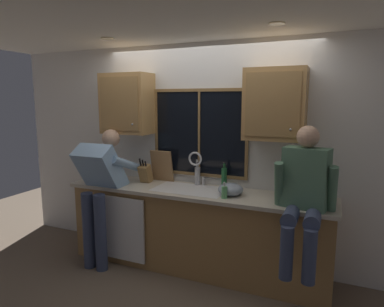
{
  "coord_description": "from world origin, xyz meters",
  "views": [
    {
      "loc": [
        1.37,
        -3.6,
        1.9
      ],
      "look_at": [
        -0.04,
        -0.3,
        1.33
      ],
      "focal_mm": 31.1,
      "sensor_mm": 36.0,
      "label": 1
    }
  ],
  "objects_px": {
    "knife_block": "(145,174)",
    "cutting_board": "(162,166)",
    "person_sitting_on_counter": "(304,191)",
    "soap_dispenser": "(224,192)",
    "mixing_bowl": "(231,189)",
    "bottle_green_glass": "(197,175)",
    "person_standing": "(101,184)",
    "bottle_tall_clear": "(224,178)"
  },
  "relations": [
    {
      "from": "cutting_board",
      "to": "soap_dispenser",
      "type": "height_order",
      "value": "cutting_board"
    },
    {
      "from": "person_standing",
      "to": "cutting_board",
      "type": "distance_m",
      "value": 0.75
    },
    {
      "from": "person_sitting_on_counter",
      "to": "soap_dispenser",
      "type": "bearing_deg",
      "value": 173.34
    },
    {
      "from": "knife_block",
      "to": "cutting_board",
      "type": "relative_size",
      "value": 0.83
    },
    {
      "from": "person_standing",
      "to": "soap_dispenser",
      "type": "distance_m",
      "value": 1.44
    },
    {
      "from": "person_standing",
      "to": "soap_dispenser",
      "type": "height_order",
      "value": "person_standing"
    },
    {
      "from": "person_sitting_on_counter",
      "to": "mixing_bowl",
      "type": "xyz_separation_m",
      "value": [
        -0.75,
        0.23,
        -0.12
      ]
    },
    {
      "from": "person_standing",
      "to": "bottle_green_glass",
      "type": "bearing_deg",
      "value": 28.83
    },
    {
      "from": "soap_dispenser",
      "to": "bottle_green_glass",
      "type": "bearing_deg",
      "value": 138.73
    },
    {
      "from": "knife_block",
      "to": "soap_dispenser",
      "type": "height_order",
      "value": "knife_block"
    },
    {
      "from": "person_sitting_on_counter",
      "to": "mixing_bowl",
      "type": "height_order",
      "value": "person_sitting_on_counter"
    },
    {
      "from": "soap_dispenser",
      "to": "bottle_green_glass",
      "type": "height_order",
      "value": "bottle_green_glass"
    },
    {
      "from": "bottle_green_glass",
      "to": "bottle_tall_clear",
      "type": "height_order",
      "value": "bottle_tall_clear"
    },
    {
      "from": "cutting_board",
      "to": "soap_dispenser",
      "type": "xyz_separation_m",
      "value": [
        0.92,
        -0.39,
        -0.12
      ]
    },
    {
      "from": "person_standing",
      "to": "cutting_board",
      "type": "bearing_deg",
      "value": 45.78
    },
    {
      "from": "person_standing",
      "to": "mixing_bowl",
      "type": "xyz_separation_m",
      "value": [
        1.46,
        0.28,
        0.02
      ]
    },
    {
      "from": "person_standing",
      "to": "person_sitting_on_counter",
      "type": "height_order",
      "value": "person_sitting_on_counter"
    },
    {
      "from": "person_standing",
      "to": "cutting_board",
      "type": "height_order",
      "value": "person_standing"
    },
    {
      "from": "person_sitting_on_counter",
      "to": "knife_block",
      "type": "distance_m",
      "value": 1.88
    },
    {
      "from": "mixing_bowl",
      "to": "bottle_tall_clear",
      "type": "relative_size",
      "value": 0.89
    },
    {
      "from": "person_standing",
      "to": "mixing_bowl",
      "type": "bearing_deg",
      "value": 10.76
    },
    {
      "from": "soap_dispenser",
      "to": "bottle_green_glass",
      "type": "distance_m",
      "value": 0.61
    },
    {
      "from": "person_sitting_on_counter",
      "to": "mixing_bowl",
      "type": "distance_m",
      "value": 0.79
    },
    {
      "from": "person_standing",
      "to": "knife_block",
      "type": "distance_m",
      "value": 0.54
    },
    {
      "from": "cutting_board",
      "to": "mixing_bowl",
      "type": "distance_m",
      "value": 0.98
    },
    {
      "from": "person_sitting_on_counter",
      "to": "knife_block",
      "type": "xyz_separation_m",
      "value": [
        -1.85,
        0.35,
        -0.08
      ]
    },
    {
      "from": "person_standing",
      "to": "cutting_board",
      "type": "xyz_separation_m",
      "value": [
        0.51,
        0.53,
        0.15
      ]
    },
    {
      "from": "person_standing",
      "to": "mixing_bowl",
      "type": "height_order",
      "value": "person_standing"
    },
    {
      "from": "person_sitting_on_counter",
      "to": "soap_dispenser",
      "type": "relative_size",
      "value": 7.32
    },
    {
      "from": "knife_block",
      "to": "bottle_green_glass",
      "type": "relative_size",
      "value": 1.19
    },
    {
      "from": "soap_dispenser",
      "to": "knife_block",
      "type": "bearing_deg",
      "value": 166.33
    },
    {
      "from": "person_sitting_on_counter",
      "to": "soap_dispenser",
      "type": "height_order",
      "value": "person_sitting_on_counter"
    },
    {
      "from": "person_standing",
      "to": "knife_block",
      "type": "bearing_deg",
      "value": 48.35
    },
    {
      "from": "knife_block",
      "to": "bottle_green_glass",
      "type": "distance_m",
      "value": 0.64
    },
    {
      "from": "person_sitting_on_counter",
      "to": "soap_dispenser",
      "type": "xyz_separation_m",
      "value": [
        -0.77,
        0.09,
        -0.12
      ]
    },
    {
      "from": "soap_dispenser",
      "to": "mixing_bowl",
      "type": "bearing_deg",
      "value": 80.54
    },
    {
      "from": "bottle_tall_clear",
      "to": "soap_dispenser",
      "type": "bearing_deg",
      "value": -71.83
    },
    {
      "from": "knife_block",
      "to": "cutting_board",
      "type": "height_order",
      "value": "cutting_board"
    },
    {
      "from": "mixing_bowl",
      "to": "bottle_tall_clear",
      "type": "xyz_separation_m",
      "value": [
        -0.15,
        0.24,
        0.06
      ]
    },
    {
      "from": "person_standing",
      "to": "bottle_tall_clear",
      "type": "relative_size",
      "value": 5.27
    },
    {
      "from": "mixing_bowl",
      "to": "cutting_board",
      "type": "bearing_deg",
      "value": 165.2
    },
    {
      "from": "bottle_green_glass",
      "to": "knife_block",
      "type": "bearing_deg",
      "value": -167.41
    }
  ]
}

